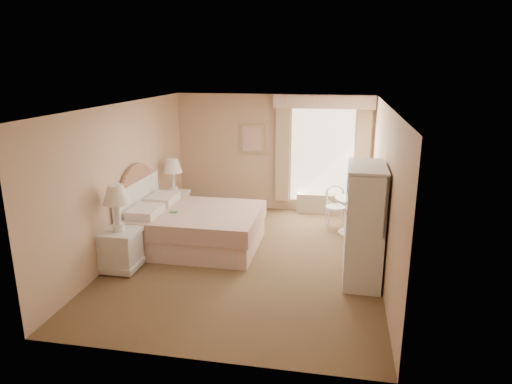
% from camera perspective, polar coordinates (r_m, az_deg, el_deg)
% --- Properties ---
extents(room, '(4.21, 5.51, 2.51)m').
position_cam_1_polar(room, '(7.22, -1.06, 0.86)').
color(room, brown).
rests_on(room, ground).
extents(window, '(2.05, 0.22, 2.51)m').
position_cam_1_polar(window, '(9.66, 8.26, 5.04)').
color(window, white).
rests_on(window, room).
extents(framed_art, '(0.52, 0.04, 0.62)m').
position_cam_1_polar(framed_art, '(9.85, -0.47, 6.64)').
color(framed_art, tan).
rests_on(framed_art, room).
extents(bed, '(2.22, 1.75, 1.55)m').
position_cam_1_polar(bed, '(8.08, -8.33, -4.21)').
color(bed, '#DB9B8E').
rests_on(bed, room).
extents(nightstand_near, '(0.56, 0.56, 1.35)m').
position_cam_1_polar(nightstand_near, '(7.33, -16.66, -5.68)').
color(nightstand_near, white).
rests_on(nightstand_near, room).
extents(nightstand_far, '(0.53, 0.53, 1.27)m').
position_cam_1_polar(nightstand_far, '(9.37, -10.19, -0.78)').
color(nightstand_far, white).
rests_on(nightstand_far, room).
extents(round_table, '(0.66, 0.66, 0.69)m').
position_cam_1_polar(round_table, '(8.74, 11.93, -2.22)').
color(round_table, white).
rests_on(round_table, room).
extents(cafe_chair, '(0.45, 0.45, 0.81)m').
position_cam_1_polar(cafe_chair, '(9.06, 9.88, -1.41)').
color(cafe_chair, white).
rests_on(cafe_chair, room).
extents(armoire, '(0.52, 1.05, 1.74)m').
position_cam_1_polar(armoire, '(6.84, 13.30, -5.08)').
color(armoire, white).
rests_on(armoire, room).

